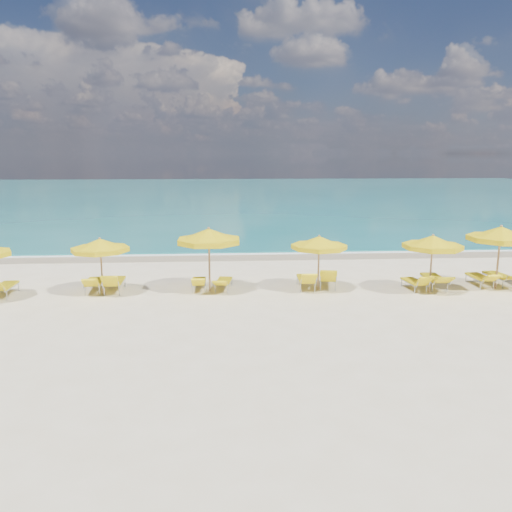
{
  "coord_description": "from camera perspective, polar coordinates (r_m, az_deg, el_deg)",
  "views": [
    {
      "loc": [
        -1.31,
        -18.66,
        5.35
      ],
      "look_at": [
        0.0,
        1.5,
        1.2
      ],
      "focal_mm": 35.0,
      "sensor_mm": 36.0,
      "label": 1
    }
  ],
  "objects": [
    {
      "name": "lounger_5_right",
      "position": [
        21.45,
        19.71,
        -2.86
      ],
      "size": [
        0.77,
        2.1,
        0.8
      ],
      "rotation": [
        0.0,
        0.0,
        -0.05
      ],
      "color": "#A5A8AD",
      "rests_on": "ground"
    },
    {
      "name": "umbrella_3",
      "position": [
        19.45,
        -5.41,
        2.22
      ],
      "size": [
        3.3,
        3.3,
        2.58
      ],
      "rotation": [
        0.0,
        0.0,
        0.38
      ],
      "color": "#A67D53",
      "rests_on": "ground"
    },
    {
      "name": "lounger_4_left",
      "position": [
        20.25,
        5.73,
        -3.08
      ],
      "size": [
        0.71,
        1.86,
        0.89
      ],
      "rotation": [
        0.0,
        0.0,
        -0.04
      ],
      "color": "#A5A8AD",
      "rests_on": "ground"
    },
    {
      "name": "wet_sand_band",
      "position": [
        26.64,
        -0.82,
        0.02
      ],
      "size": [
        120.0,
        2.6,
        0.01
      ],
      "primitive_type": "cube",
      "color": "tan",
      "rests_on": "ground"
    },
    {
      "name": "ground_plane",
      "position": [
        19.46,
        0.29,
        -4.35
      ],
      "size": [
        120.0,
        120.0,
        0.0
      ],
      "primitive_type": "plane",
      "color": "beige"
    },
    {
      "name": "lounger_5_left",
      "position": [
        20.93,
        17.63,
        -3.19
      ],
      "size": [
        0.75,
        1.65,
        0.79
      ],
      "rotation": [
        0.0,
        0.0,
        0.13
      ],
      "color": "#A5A8AD",
      "rests_on": "ground"
    },
    {
      "name": "lounger_2_right",
      "position": [
        20.51,
        -15.84,
        -3.27
      ],
      "size": [
        0.7,
        1.9,
        0.92
      ],
      "rotation": [
        0.0,
        0.0,
        0.03
      ],
      "color": "#A5A8AD",
      "rests_on": "ground"
    },
    {
      "name": "foam_line",
      "position": [
        27.42,
        -0.91,
        0.36
      ],
      "size": [
        120.0,
        1.2,
        0.03
      ],
      "primitive_type": "cube",
      "color": "white",
      "rests_on": "ground"
    },
    {
      "name": "ocean",
      "position": [
        66.89,
        -2.6,
        7.01
      ],
      "size": [
        120.0,
        80.0,
        0.3
      ],
      "primitive_type": "cube",
      "color": "#126667",
      "rests_on": "ground"
    },
    {
      "name": "umbrella_4",
      "position": [
        19.76,
        7.22,
        1.48
      ],
      "size": [
        2.55,
        2.55,
        2.24
      ],
      "rotation": [
        0.0,
        0.0,
        -0.17
      ],
      "color": "#A67D53",
      "rests_on": "ground"
    },
    {
      "name": "whitecap_near",
      "position": [
        36.37,
        -11.1,
        2.93
      ],
      "size": [
        14.0,
        0.36,
        0.05
      ],
      "primitive_type": "cube",
      "color": "white",
      "rests_on": "ground"
    },
    {
      "name": "lounger_4_right",
      "position": [
        20.64,
        8.2,
        -2.83
      ],
      "size": [
        1.0,
        2.01,
        0.96
      ],
      "rotation": [
        0.0,
        0.0,
        -0.19
      ],
      "color": "#A5A8AD",
      "rests_on": "ground"
    },
    {
      "name": "lounger_6_left",
      "position": [
        22.52,
        24.22,
        -2.61
      ],
      "size": [
        0.64,
        1.83,
        0.75
      ],
      "rotation": [
        0.0,
        0.0,
        0.02
      ],
      "color": "#A5A8AD",
      "rests_on": "ground"
    },
    {
      "name": "umbrella_5",
      "position": [
        20.45,
        19.54,
        1.45
      ],
      "size": [
        2.96,
        2.96,
        2.32
      ],
      "rotation": [
        0.0,
        0.0,
        0.37
      ],
      "color": "#A67D53",
      "rests_on": "ground"
    },
    {
      "name": "umbrella_6",
      "position": [
        22.04,
        26.17,
        2.23
      ],
      "size": [
        3.32,
        3.32,
        2.6
      ],
      "rotation": [
        0.0,
        0.0,
        0.37
      ],
      "color": "#A67D53",
      "rests_on": "ground"
    },
    {
      "name": "lounger_1_right",
      "position": [
        21.45,
        -26.77,
        -3.5
      ],
      "size": [
        0.66,
        1.82,
        0.82
      ],
      "rotation": [
        0.0,
        0.0,
        0.03
      ],
      "color": "#A5A8AD",
      "rests_on": "ground"
    },
    {
      "name": "lounger_6_right",
      "position": [
        23.12,
        26.07,
        -2.42
      ],
      "size": [
        0.88,
        1.97,
        0.68
      ],
      "rotation": [
        0.0,
        0.0,
        0.15
      ],
      "color": "#A5A8AD",
      "rests_on": "ground"
    },
    {
      "name": "whitecap_far",
      "position": [
        43.99,
        8.56,
        4.5
      ],
      "size": [
        18.0,
        0.3,
        0.05
      ],
      "primitive_type": "cube",
      "color": "white",
      "rests_on": "ground"
    },
    {
      "name": "lounger_3_left",
      "position": [
        20.09,
        -6.53,
        -3.31
      ],
      "size": [
        0.59,
        1.67,
        0.73
      ],
      "rotation": [
        0.0,
        0.0,
        0.02
      ],
      "color": "#A5A8AD",
      "rests_on": "ground"
    },
    {
      "name": "umbrella_2",
      "position": [
        19.95,
        -17.39,
        1.12
      ],
      "size": [
        2.33,
        2.33,
        2.23
      ],
      "rotation": [
        0.0,
        0.0,
        0.06
      ],
      "color": "#A67D53",
      "rests_on": "ground"
    },
    {
      "name": "lounger_3_right",
      "position": [
        20.03,
        -3.74,
        -3.32
      ],
      "size": [
        0.82,
        1.78,
        0.65
      ],
      "rotation": [
        0.0,
        0.0,
        -0.16
      ],
      "color": "#A5A8AD",
      "rests_on": "ground"
    },
    {
      "name": "lounger_2_left",
      "position": [
        20.77,
        -17.99,
        -3.26
      ],
      "size": [
        0.78,
        1.88,
        0.79
      ],
      "rotation": [
        0.0,
        0.0,
        0.1
      ],
      "color": "#A5A8AD",
      "rests_on": "ground"
    }
  ]
}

